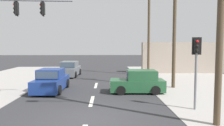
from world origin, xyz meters
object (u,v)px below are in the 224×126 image
object	(u,v)px
pedestal_signal_right_kerb	(196,61)
sedan_oncoming_mid	(51,81)
utility_pole_midground_right	(175,22)
traffic_signal_mast	(3,28)
hatchback_receding_far	(138,82)
utility_pole_background_right	(149,30)
sedan_oncoming_near	(70,69)

from	to	relation	value
pedestal_signal_right_kerb	sedan_oncoming_mid	world-z (taller)	pedestal_signal_right_kerb
utility_pole_midground_right	traffic_signal_mast	xyz separation A→B (m)	(-10.88, -3.68, -0.76)
utility_pole_midground_right	sedan_oncoming_mid	distance (m)	9.91
pedestal_signal_right_kerb	hatchback_receding_far	size ratio (longest dim) A/B	0.97
sedan_oncoming_mid	traffic_signal_mast	bearing A→B (deg)	-125.91
pedestal_signal_right_kerb	hatchback_receding_far	bearing A→B (deg)	118.30
utility_pole_background_right	traffic_signal_mast	size ratio (longest dim) A/B	1.56
sedan_oncoming_near	sedan_oncoming_mid	bearing A→B (deg)	-89.90
pedestal_signal_right_kerb	hatchback_receding_far	xyz separation A→B (m)	(-2.21, 4.10, -1.71)
traffic_signal_mast	hatchback_receding_far	world-z (taller)	traffic_signal_mast
traffic_signal_mast	sedan_oncoming_near	size ratio (longest dim) A/B	1.39
utility_pole_background_right	sedan_oncoming_mid	distance (m)	12.30
utility_pole_background_right	pedestal_signal_right_kerb	world-z (taller)	utility_pole_background_right
sedan_oncoming_near	hatchback_receding_far	bearing A→B (deg)	-54.37
sedan_oncoming_mid	sedan_oncoming_near	size ratio (longest dim) A/B	0.99
utility_pole_midground_right	utility_pole_background_right	distance (m)	7.02
traffic_signal_mast	hatchback_receding_far	bearing A→B (deg)	14.18
hatchback_receding_far	sedan_oncoming_near	distance (m)	10.35
utility_pole_background_right	hatchback_receding_far	size ratio (longest dim) A/B	2.54
pedestal_signal_right_kerb	hatchback_receding_far	world-z (taller)	pedestal_signal_right_kerb
utility_pole_midground_right	traffic_signal_mast	bearing A→B (deg)	-161.30
utility_pole_background_right	sedan_oncoming_mid	bearing A→B (deg)	-136.37
utility_pole_background_right	hatchback_receding_far	distance (m)	9.92
sedan_oncoming_mid	utility_pole_background_right	bearing A→B (deg)	43.63
hatchback_receding_far	traffic_signal_mast	bearing A→B (deg)	-165.82
utility_pole_background_right	utility_pole_midground_right	bearing A→B (deg)	-85.51
utility_pole_midground_right	hatchback_receding_far	xyz separation A→B (m)	(-2.90, -1.67, -4.21)
traffic_signal_mast	sedan_oncoming_mid	xyz separation A→B (m)	(1.96, 2.71, -3.44)
utility_pole_midground_right	pedestal_signal_right_kerb	distance (m)	6.32
utility_pole_midground_right	utility_pole_background_right	world-z (taller)	utility_pole_midground_right
sedan_oncoming_mid	pedestal_signal_right_kerb	bearing A→B (deg)	-30.26
traffic_signal_mast	sedan_oncoming_mid	size ratio (longest dim) A/B	1.40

